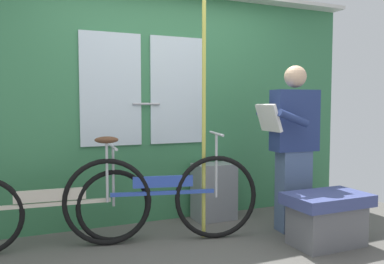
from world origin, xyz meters
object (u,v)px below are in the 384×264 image
object	(u,v)px
bicycle_near_door	(162,197)
passenger_reading_newspaper	(293,145)
handrail_pole	(204,109)
bench_seat_corner	(327,218)
trash_bin_by_wall	(214,191)
bicycle_leaning_behind	(49,208)

from	to	relation	value
bicycle_near_door	passenger_reading_newspaper	world-z (taller)	passenger_reading_newspaper
handrail_pole	bench_seat_corner	xyz separation A→B (m)	(0.88, -0.62, -0.93)
trash_bin_by_wall	bicycle_near_door	bearing A→B (deg)	-148.73
bicycle_near_door	handrail_pole	bearing A→B (deg)	8.48
bench_seat_corner	trash_bin_by_wall	bearing A→B (deg)	116.33
passenger_reading_newspaper	trash_bin_by_wall	bearing A→B (deg)	-46.23
bicycle_leaning_behind	handrail_pole	distance (m)	1.57
bench_seat_corner	bicycle_near_door	bearing A→B (deg)	153.05
bicycle_leaning_behind	handrail_pole	world-z (taller)	handrail_pole
bicycle_leaning_behind	handrail_pole	xyz separation A→B (m)	(1.31, -0.23, 0.82)
bicycle_leaning_behind	handrail_pole	bearing A→B (deg)	-5.17
bicycle_near_door	passenger_reading_newspaper	bearing A→B (deg)	3.66
bicycle_leaning_behind	bicycle_near_door	bearing A→B (deg)	-7.49
trash_bin_by_wall	handrail_pole	xyz separation A→B (m)	(-0.34, -0.47, 0.88)
passenger_reading_newspaper	handrail_pole	size ratio (longest dim) A/B	0.67
handrail_pole	bench_seat_corner	size ratio (longest dim) A/B	3.35
trash_bin_by_wall	handrail_pole	bearing A→B (deg)	-125.97
trash_bin_by_wall	bench_seat_corner	xyz separation A→B (m)	(0.54, -1.09, -0.06)
bicycle_leaning_behind	passenger_reading_newspaper	size ratio (longest dim) A/B	1.07
trash_bin_by_wall	handrail_pole	distance (m)	1.05
bicycle_leaning_behind	trash_bin_by_wall	xyz separation A→B (m)	(1.66, 0.25, -0.05)
passenger_reading_newspaper	bench_seat_corner	world-z (taller)	passenger_reading_newspaper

